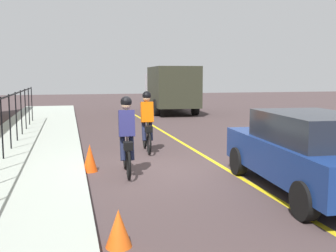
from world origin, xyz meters
TOP-DOWN VIEW (x-y plane):
  - ground_plane at (0.00, 0.00)m, footprint 80.00×80.00m
  - lane_line_centre at (0.00, -1.60)m, footprint 36.00×0.12m
  - sidewalk at (0.00, 3.40)m, footprint 40.00×3.20m
  - cyclist_lead at (2.50, -0.13)m, footprint 1.71×0.38m
  - cyclist_follow at (-0.12, 0.85)m, footprint 1.71×0.38m
  - patrol_sedan at (-2.33, -2.41)m, footprint 4.51×2.15m
  - box_truck_background at (14.70, -3.95)m, footprint 6.85×2.88m
  - traffic_cone_near at (0.41, 1.67)m, footprint 0.36×0.36m
  - traffic_cone_far at (-3.99, 1.52)m, footprint 0.36×0.36m

SIDE VIEW (x-z plane):
  - ground_plane at x=0.00m, z-range 0.00..0.00m
  - lane_line_centre at x=0.00m, z-range 0.00..0.01m
  - sidewalk at x=0.00m, z-range 0.00..0.15m
  - traffic_cone_far at x=-3.99m, z-range 0.00..0.52m
  - traffic_cone_near at x=0.41m, z-range 0.00..0.66m
  - patrol_sedan at x=-2.33m, z-range 0.03..1.61m
  - cyclist_lead at x=2.50m, z-range 0.00..1.82m
  - cyclist_follow at x=-0.12m, z-range 0.00..1.82m
  - box_truck_background at x=14.70m, z-range 0.16..2.94m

